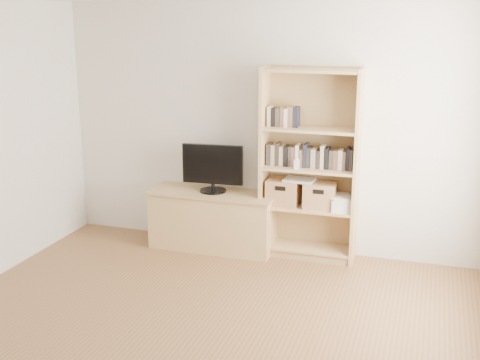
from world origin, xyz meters
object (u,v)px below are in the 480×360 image
at_px(tv_stand, 213,221).
at_px(basket_right, 320,195).
at_px(bookshelf, 309,165).
at_px(television, 213,168).
at_px(laptop, 299,180).
at_px(baby_monitor, 297,164).
at_px(basket_left, 283,192).

relative_size(tv_stand, basket_right, 4.13).
relative_size(bookshelf, television, 3.02).
distance_m(television, basket_right, 1.16).
xyz_separation_m(television, laptop, (0.92, 0.05, -0.07)).
height_order(baby_monitor, laptop, baby_monitor).
height_order(tv_stand, bookshelf, bookshelf).
bearing_deg(basket_right, bookshelf, 175.37).
xyz_separation_m(television, baby_monitor, (0.91, -0.04, 0.12)).
relative_size(tv_stand, laptop, 4.38).
height_order(tv_stand, baby_monitor, baby_monitor).
height_order(baby_monitor, basket_right, baby_monitor).
height_order(tv_stand, basket_left, basket_left).
distance_m(basket_right, laptop, 0.26).
height_order(basket_left, basket_right, basket_left).
bearing_deg(laptop, bookshelf, 15.59).
distance_m(tv_stand, basket_right, 1.20).
distance_m(basket_left, laptop, 0.22).
xyz_separation_m(bookshelf, basket_left, (-0.26, -0.01, -0.30)).
bearing_deg(tv_stand, baby_monitor, -2.91).
bearing_deg(basket_right, baby_monitor, -157.68).
relative_size(tv_stand, television, 2.03).
bearing_deg(basket_right, television, -179.24).
distance_m(television, basket_left, 0.79).
relative_size(tv_stand, basket_left, 4.09).
height_order(bookshelf, television, bookshelf).
relative_size(basket_right, laptop, 1.06).
distance_m(tv_stand, baby_monitor, 1.15).
distance_m(basket_left, basket_right, 0.38).
height_order(basket_right, laptop, laptop).
distance_m(baby_monitor, basket_right, 0.42).
xyz_separation_m(tv_stand, basket_left, (0.76, 0.06, 0.38)).
height_order(basket_left, laptop, laptop).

